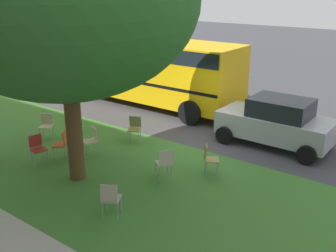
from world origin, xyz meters
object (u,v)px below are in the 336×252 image
(chair_3, at_px, (92,138))
(chair_6, at_px, (209,157))
(chair_2, at_px, (37,147))
(school_bus, at_px, (133,63))
(chair_4, at_px, (46,124))
(chair_1, at_px, (165,161))
(parked_car, at_px, (276,122))
(chair_0, at_px, (62,142))
(chair_8, at_px, (110,197))
(chair_7, at_px, (135,127))

(chair_3, height_order, chair_6, same)
(chair_2, distance_m, school_bus, 7.36)
(chair_3, height_order, chair_4, same)
(chair_4, height_order, chair_6, same)
(chair_2, distance_m, chair_6, 5.18)
(chair_3, relative_size, chair_4, 1.00)
(chair_1, height_order, chair_2, same)
(chair_2, height_order, chair_3, same)
(chair_4, xyz_separation_m, school_bus, (0.74, -5.46, 1.24))
(chair_6, xyz_separation_m, parked_car, (-0.67, -3.16, 0.32))
(chair_0, xyz_separation_m, chair_3, (-0.51, -0.78, 0.00))
(chair_2, height_order, chair_6, same)
(chair_4, xyz_separation_m, parked_car, (-6.73, -4.13, 0.32))
(chair_3, height_order, school_bus, school_bus)
(chair_2, height_order, chair_8, same)
(parked_car, bearing_deg, chair_3, 43.10)
(chair_0, bearing_deg, school_bus, -67.89)
(chair_0, relative_size, chair_1, 1.00)
(school_bus, bearing_deg, chair_6, 146.58)
(chair_2, relative_size, chair_3, 1.00)
(chair_0, distance_m, chair_3, 0.94)
(chair_2, xyz_separation_m, school_bus, (2.22, -6.91, 1.24))
(chair_3, bearing_deg, school_bus, -60.84)
(chair_1, height_order, chair_8, same)
(chair_3, height_order, chair_7, same)
(parked_car, relative_size, school_bus, 0.36)
(chair_2, height_order, parked_car, parked_car)
(chair_3, xyz_separation_m, chair_4, (2.31, -0.00, 0.00))
(chair_3, distance_m, chair_8, 3.84)
(school_bus, bearing_deg, chair_1, 137.41)
(chair_6, xyz_separation_m, chair_8, (0.68, 3.28, 0.00))
(chair_0, height_order, chair_1, same)
(chair_4, relative_size, school_bus, 0.08)
(chair_3, relative_size, chair_8, 1.00)
(chair_1, xyz_separation_m, chair_2, (3.73, 1.45, 0.00))
(chair_2, xyz_separation_m, chair_7, (-1.22, -3.07, 0.00))
(chair_0, height_order, chair_4, same)
(chair_8, bearing_deg, parked_car, -101.82)
(chair_4, distance_m, parked_car, 7.90)
(chair_7, height_order, school_bus, school_bus)
(chair_0, xyz_separation_m, school_bus, (2.54, -6.24, 1.24))
(school_bus, bearing_deg, chair_7, 131.77)
(chair_0, relative_size, school_bus, 0.08)
(school_bus, bearing_deg, chair_0, 112.11)
(chair_8, bearing_deg, school_bus, -51.77)
(chair_2, bearing_deg, chair_8, 167.69)
(chair_1, relative_size, school_bus, 0.08)
(parked_car, bearing_deg, chair_0, 44.95)
(chair_2, distance_m, chair_8, 3.99)
(chair_0, relative_size, chair_7, 1.00)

